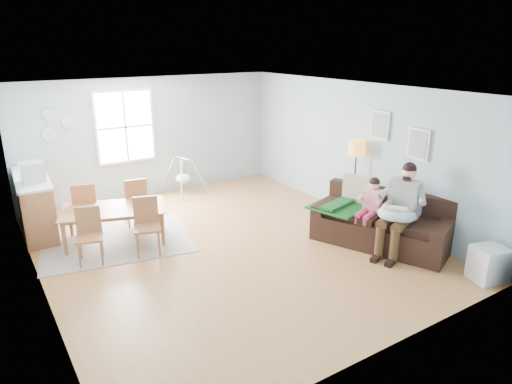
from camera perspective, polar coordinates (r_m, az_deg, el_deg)
room at (r=7.46m, az=-3.95°, el=10.46°), size 8.40×9.40×3.90m
window at (r=10.52m, az=-16.07°, el=7.83°), size 1.32×0.08×1.62m
pictures at (r=8.64m, az=17.36°, el=6.91°), size 0.05×1.34×0.74m
wall_plates at (r=10.19m, az=-23.76°, el=7.71°), size 0.67×0.02×0.66m
sofa at (r=8.38m, az=15.48°, el=-4.14°), size 1.79×2.49×0.93m
green_throw at (r=8.46m, az=10.56°, el=-1.67°), size 1.24×1.13×0.04m
beige_pillow at (r=8.61m, az=12.55°, el=0.28°), size 0.35×0.55×0.53m
father at (r=8.00m, az=17.63°, el=-1.73°), size 1.16×0.77×1.52m
nursing_pillow at (r=7.87m, az=17.19°, el=-2.69°), size 0.86×0.85×0.25m
infant at (r=7.84m, az=16.97°, el=-2.09°), size 0.31×0.38×0.15m
toddler at (r=8.21m, az=14.14°, el=-1.03°), size 0.65×0.46×0.96m
floor_lamp at (r=9.17m, az=12.43°, el=4.60°), size 0.32×0.32×1.60m
storage_cube at (r=7.74m, az=27.08°, el=-8.01°), size 0.58×0.54×0.53m
rug at (r=8.65m, az=-16.98°, el=-5.89°), size 2.86×2.37×0.01m
dining_table at (r=8.53m, az=-17.17°, el=-3.99°), size 2.01×1.51×0.63m
chair_sw at (r=7.86m, az=-20.13°, el=-4.67°), size 0.51×0.51×0.91m
chair_se at (r=7.91m, az=-13.52°, el=-3.60°), size 0.55×0.55×0.96m
chair_nw at (r=9.02m, az=-20.61°, el=-1.48°), size 0.53×0.53×0.98m
chair_ne at (r=9.07m, az=-14.81°, el=-0.81°), size 0.49×0.49×0.97m
counter at (r=9.46m, az=-25.88°, el=-1.35°), size 0.67×1.96×1.08m
monitor at (r=8.92m, az=-26.20°, el=2.26°), size 0.39×0.37×0.35m
baby_swing at (r=10.86m, az=-9.09°, el=1.79°), size 1.05×1.06×0.87m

